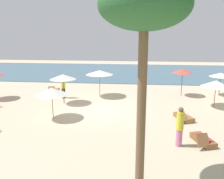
{
  "coord_description": "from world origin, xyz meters",
  "views": [
    {
      "loc": [
        2.45,
        -15.61,
        5.28
      ],
      "look_at": [
        0.65,
        1.86,
        1.1
      ],
      "focal_mm": 38.2,
      "sensor_mm": 36.0,
      "label": 1
    }
  ],
  "objects_px": {
    "umbrella_7": "(216,84)",
    "person_1": "(63,86)",
    "lounger_2": "(203,140)",
    "lounger_3": "(54,91)",
    "umbrella_1": "(183,71)",
    "umbrella_0": "(52,91)",
    "lounger_4": "(183,117)",
    "umbrella_3": "(221,75)",
    "person_2": "(180,127)",
    "umbrella_4": "(100,72)",
    "umbrella_6": "(63,77)",
    "palm_2": "(144,9)"
  },
  "relations": [
    {
      "from": "lounger_4",
      "to": "person_2",
      "type": "relative_size",
      "value": 0.92
    },
    {
      "from": "person_2",
      "to": "umbrella_6",
      "type": "bearing_deg",
      "value": 139.94
    },
    {
      "from": "umbrella_0",
      "to": "person_2",
      "type": "relative_size",
      "value": 1.04
    },
    {
      "from": "umbrella_1",
      "to": "umbrella_0",
      "type": "bearing_deg",
      "value": -144.24
    },
    {
      "from": "umbrella_7",
      "to": "lounger_4",
      "type": "distance_m",
      "value": 4.3
    },
    {
      "from": "umbrella_1",
      "to": "person_2",
      "type": "xyz_separation_m",
      "value": [
        -1.79,
        -9.6,
        -1.16
      ]
    },
    {
      "from": "umbrella_1",
      "to": "umbrella_4",
      "type": "bearing_deg",
      "value": -172.62
    },
    {
      "from": "umbrella_7",
      "to": "lounger_3",
      "type": "height_order",
      "value": "umbrella_7"
    },
    {
      "from": "umbrella_7",
      "to": "lounger_2",
      "type": "distance_m",
      "value": 6.8
    },
    {
      "from": "umbrella_1",
      "to": "palm_2",
      "type": "xyz_separation_m",
      "value": [
        -3.69,
        -12.8,
        3.82
      ]
    },
    {
      "from": "umbrella_0",
      "to": "umbrella_7",
      "type": "bearing_deg",
      "value": 17.8
    },
    {
      "from": "lounger_2",
      "to": "person_1",
      "type": "bearing_deg",
      "value": 141.19
    },
    {
      "from": "umbrella_1",
      "to": "umbrella_7",
      "type": "distance_m",
      "value": 3.56
    },
    {
      "from": "palm_2",
      "to": "umbrella_3",
      "type": "bearing_deg",
      "value": 62.21
    },
    {
      "from": "lounger_2",
      "to": "lounger_4",
      "type": "xyz_separation_m",
      "value": [
        -0.34,
        3.24,
        -0.01
      ]
    },
    {
      "from": "umbrella_1",
      "to": "lounger_3",
      "type": "height_order",
      "value": "umbrella_1"
    },
    {
      "from": "lounger_2",
      "to": "lounger_3",
      "type": "relative_size",
      "value": 1.03
    },
    {
      "from": "lounger_4",
      "to": "person_1",
      "type": "height_order",
      "value": "person_1"
    },
    {
      "from": "umbrella_7",
      "to": "person_1",
      "type": "xyz_separation_m",
      "value": [
        -11.67,
        1.3,
        -0.75
      ]
    },
    {
      "from": "umbrella_4",
      "to": "umbrella_6",
      "type": "distance_m",
      "value": 3.36
    },
    {
      "from": "lounger_3",
      "to": "person_2",
      "type": "height_order",
      "value": "person_2"
    },
    {
      "from": "lounger_2",
      "to": "umbrella_0",
      "type": "bearing_deg",
      "value": 162.48
    },
    {
      "from": "umbrella_3",
      "to": "lounger_2",
      "type": "distance_m",
      "value": 10.47
    },
    {
      "from": "umbrella_1",
      "to": "umbrella_4",
      "type": "height_order",
      "value": "umbrella_1"
    },
    {
      "from": "lounger_3",
      "to": "umbrella_6",
      "type": "bearing_deg",
      "value": -58.88
    },
    {
      "from": "umbrella_6",
      "to": "person_2",
      "type": "xyz_separation_m",
      "value": [
        7.58,
        -6.37,
        -1.07
      ]
    },
    {
      "from": "umbrella_4",
      "to": "lounger_3",
      "type": "height_order",
      "value": "umbrella_4"
    },
    {
      "from": "umbrella_1",
      "to": "person_2",
      "type": "distance_m",
      "value": 9.84
    },
    {
      "from": "umbrella_7",
      "to": "lounger_4",
      "type": "relative_size",
      "value": 1.18
    },
    {
      "from": "umbrella_1",
      "to": "person_1",
      "type": "relative_size",
      "value": 1.19
    },
    {
      "from": "umbrella_0",
      "to": "person_2",
      "type": "height_order",
      "value": "umbrella_0"
    },
    {
      "from": "person_2",
      "to": "lounger_4",
      "type": "bearing_deg",
      "value": 76.23
    },
    {
      "from": "lounger_4",
      "to": "umbrella_7",
      "type": "bearing_deg",
      "value": 47.27
    },
    {
      "from": "lounger_3",
      "to": "umbrella_3",
      "type": "bearing_deg",
      "value": 2.1
    },
    {
      "from": "umbrella_0",
      "to": "umbrella_4",
      "type": "height_order",
      "value": "umbrella_4"
    },
    {
      "from": "lounger_2",
      "to": "lounger_3",
      "type": "xyz_separation_m",
      "value": [
        -10.67,
        9.08,
        -0.01
      ]
    },
    {
      "from": "lounger_3",
      "to": "person_1",
      "type": "relative_size",
      "value": 0.87
    },
    {
      "from": "umbrella_1",
      "to": "umbrella_6",
      "type": "distance_m",
      "value": 9.91
    },
    {
      "from": "umbrella_3",
      "to": "person_1",
      "type": "height_order",
      "value": "umbrella_3"
    },
    {
      "from": "umbrella_1",
      "to": "lounger_4",
      "type": "xyz_separation_m",
      "value": [
        -0.9,
        -5.97,
        -1.98
      ]
    },
    {
      "from": "umbrella_4",
      "to": "umbrella_6",
      "type": "bearing_deg",
      "value": -136.13
    },
    {
      "from": "umbrella_0",
      "to": "lounger_2",
      "type": "height_order",
      "value": "umbrella_0"
    },
    {
      "from": "umbrella_1",
      "to": "person_1",
      "type": "bearing_deg",
      "value": -169.99
    },
    {
      "from": "lounger_2",
      "to": "umbrella_4",
      "type": "bearing_deg",
      "value": 127.5
    },
    {
      "from": "umbrella_7",
      "to": "umbrella_1",
      "type": "bearing_deg",
      "value": 120.89
    },
    {
      "from": "person_2",
      "to": "palm_2",
      "type": "height_order",
      "value": "palm_2"
    },
    {
      "from": "lounger_2",
      "to": "palm_2",
      "type": "bearing_deg",
      "value": -131.06
    },
    {
      "from": "lounger_3",
      "to": "umbrella_0",
      "type": "bearing_deg",
      "value": -71.24
    },
    {
      "from": "person_1",
      "to": "umbrella_3",
      "type": "bearing_deg",
      "value": 9.25
    },
    {
      "from": "umbrella_7",
      "to": "person_2",
      "type": "relative_size",
      "value": 1.09
    }
  ]
}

